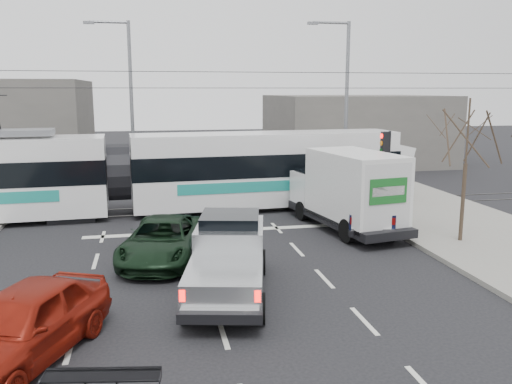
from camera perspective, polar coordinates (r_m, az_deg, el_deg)
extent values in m
plane|color=black|center=(15.69, 1.21, -9.52)|extent=(120.00, 120.00, 0.00)
cube|color=#33302D|center=(25.17, -3.72, -1.73)|extent=(60.00, 1.60, 0.03)
cube|color=#615D58|center=(41.37, 10.36, 6.50)|extent=(12.00, 10.00, 5.00)
cylinder|color=#47382B|center=(20.41, 20.93, -1.02)|extent=(0.14, 0.14, 2.75)
cylinder|color=#47382B|center=(20.08, 21.41, 5.98)|extent=(0.07, 0.07, 2.25)
cylinder|color=black|center=(23.32, 13.72, 1.84)|extent=(0.12, 0.12, 3.60)
cube|color=black|center=(23.07, 13.41, 5.02)|extent=(0.28, 0.28, 0.95)
cylinder|color=#FF0C07|center=(22.98, 13.10, 5.76)|extent=(0.06, 0.20, 0.20)
cylinder|color=orange|center=(23.01, 13.07, 5.02)|extent=(0.06, 0.20, 0.20)
cylinder|color=#05330C|center=(23.04, 13.04, 4.28)|extent=(0.06, 0.20, 0.20)
cube|color=white|center=(23.10, 13.88, 3.01)|extent=(0.02, 0.30, 0.40)
cylinder|color=slate|center=(30.33, 9.48, 8.83)|extent=(0.20, 0.20, 9.00)
cylinder|color=slate|center=(30.18, 7.89, 17.24)|extent=(2.00, 0.14, 0.14)
cube|color=slate|center=(29.87, 5.99, 17.25)|extent=(0.55, 0.25, 0.14)
cylinder|color=slate|center=(30.39, -12.95, 8.71)|extent=(0.20, 0.20, 9.00)
cylinder|color=slate|center=(30.62, -15.26, 16.88)|extent=(2.00, 0.14, 0.14)
cube|color=slate|center=(30.68, -17.20, 16.67)|extent=(0.55, 0.25, 0.14)
cylinder|color=black|center=(24.57, -3.88, 10.87)|extent=(60.00, 0.03, 0.03)
cylinder|color=black|center=(24.59, -3.90, 12.50)|extent=(60.00, 0.03, 0.03)
cube|color=white|center=(25.16, 1.10, 0.53)|extent=(12.30, 3.19, 1.48)
cube|color=black|center=(24.98, 1.11, 3.11)|extent=(12.36, 3.22, 1.01)
cube|color=white|center=(24.88, 1.12, 5.18)|extent=(12.29, 3.09, 0.94)
cube|color=#1B877D|center=(23.89, 1.92, 0.63)|extent=(8.52, 0.47, 0.47)
cylinder|color=black|center=(24.13, -14.24, 2.02)|extent=(1.07, 2.50, 2.45)
cube|color=slate|center=(24.26, -23.90, 5.75)|extent=(2.91, 1.68, 0.24)
cube|color=black|center=(24.52, -18.70, -2.23)|extent=(2.00, 2.27, 0.34)
cube|color=black|center=(24.52, -9.41, -1.80)|extent=(2.00, 2.27, 0.34)
cube|color=black|center=(26.37, 8.05, -0.88)|extent=(2.00, 2.27, 0.34)
cube|color=black|center=(14.60, -2.97, -8.95)|extent=(3.00, 5.73, 0.24)
cube|color=#B7BABC|center=(15.33, -2.74, -5.39)|extent=(2.29, 2.63, 1.08)
cube|color=black|center=(15.27, -2.74, -3.26)|extent=(1.91, 1.94, 0.52)
cube|color=#B7BABC|center=(16.65, -2.44, -4.86)|extent=(1.96, 1.34, 0.52)
cube|color=#B7BABC|center=(13.35, -3.34, -9.16)|extent=(2.33, 2.79, 0.61)
cube|color=silver|center=(12.12, -3.84, -12.57)|extent=(1.73, 0.53, 0.17)
cube|color=#FF0C07|center=(12.19, -7.77, -10.75)|extent=(0.14, 0.10, 0.26)
cube|color=#FF0C07|center=(12.05, 0.18, -10.90)|extent=(0.14, 0.10, 0.26)
cylinder|color=black|center=(16.37, -5.59, -7.30)|extent=(0.42, 0.79, 0.75)
cylinder|color=black|center=(16.27, 0.53, -7.37)|extent=(0.42, 0.79, 0.75)
cylinder|color=black|center=(13.12, -7.36, -12.02)|extent=(0.42, 0.79, 0.75)
cylinder|color=black|center=(12.99, 0.40, -12.16)|extent=(0.42, 0.79, 0.75)
cube|color=black|center=(21.63, 9.44, -2.62)|extent=(3.16, 6.50, 0.31)
cube|color=white|center=(23.50, 6.58, 0.41)|extent=(2.25, 1.82, 1.42)
cube|color=black|center=(23.52, 6.47, 1.74)|extent=(1.90, 1.28, 0.53)
cube|color=silver|center=(20.84, 10.41, 0.53)|extent=(2.82, 4.54, 2.63)
cube|color=silver|center=(19.12, 13.68, -0.51)|extent=(1.86, 0.36, 2.31)
cube|color=#14591D|center=(19.04, 13.78, 0.08)|extent=(1.48, 0.27, 0.89)
cube|color=black|center=(19.27, 13.84, -4.72)|extent=(1.93, 0.54, 0.16)
cylinder|color=black|center=(22.93, 4.88, -1.98)|extent=(0.40, 0.83, 0.80)
cylinder|color=black|center=(23.79, 8.96, -1.60)|extent=(0.40, 0.83, 0.80)
cylinder|color=black|center=(19.72, 9.63, -4.07)|extent=(0.41, 0.92, 0.89)
cylinder|color=black|center=(20.72, 14.12, -3.52)|extent=(0.41, 0.92, 0.89)
cube|color=black|center=(21.36, 11.24, -2.86)|extent=(2.65, 4.69, 0.22)
cube|color=black|center=(21.99, 11.00, -0.81)|extent=(2.00, 2.19, 1.02)
cube|color=black|center=(21.98, 11.01, 0.59)|extent=(1.67, 1.62, 0.49)
cube|color=black|center=(23.06, 10.60, -0.78)|extent=(1.70, 1.15, 0.49)
cube|color=black|center=(20.34, 11.68, -2.54)|extent=(2.04, 2.32, 0.58)
cube|color=silver|center=(19.30, 12.18, -4.01)|extent=(1.50, 0.52, 0.16)
cube|color=#590505|center=(19.19, 10.05, -3.00)|extent=(0.14, 0.10, 0.25)
cube|color=#590505|center=(19.43, 14.27, -3.00)|extent=(0.14, 0.10, 0.25)
cylinder|color=black|center=(22.65, 8.82, -2.35)|extent=(0.41, 0.75, 0.71)
cylinder|color=black|center=(22.87, 12.58, -2.36)|extent=(0.41, 0.75, 0.71)
cylinder|color=black|center=(19.93, 9.68, -4.18)|extent=(0.41, 0.75, 0.71)
cylinder|color=black|center=(20.17, 13.94, -4.17)|extent=(0.41, 0.75, 0.71)
imported|color=black|center=(17.72, -9.79, -5.00)|extent=(3.27, 5.23, 1.35)
imported|color=maroon|center=(12.18, -23.31, -12.64)|extent=(3.56, 4.93, 1.56)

